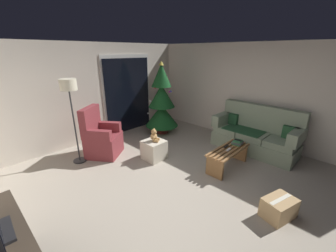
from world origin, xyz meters
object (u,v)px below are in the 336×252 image
object	(u,v)px
book_stack	(238,142)
christmas_tree	(162,103)
armchair	(101,138)
coffee_table	(228,155)
teddy_bear_honey	(154,136)
cell_phone	(238,140)
cardboard_box_taped_mid_floor	(279,208)
remote_white	(229,150)
ottoman	(154,150)
couch	(255,135)
floor_lamp	(69,93)
remote_black	(226,146)

from	to	relation	value
book_stack	christmas_tree	world-z (taller)	christmas_tree
armchair	coffee_table	bearing A→B (deg)	-57.91
teddy_bear_honey	cell_phone	bearing A→B (deg)	-50.30
armchair	cardboard_box_taped_mid_floor	bearing A→B (deg)	-78.07
remote_white	armchair	bearing A→B (deg)	-153.88
book_stack	cardboard_box_taped_mid_floor	bearing A→B (deg)	-131.32
ottoman	cardboard_box_taped_mid_floor	distance (m)	2.60
book_stack	coffee_table	bearing A→B (deg)	177.10
book_stack	armchair	size ratio (longest dim) A/B	0.21
teddy_bear_honey	cardboard_box_taped_mid_floor	world-z (taller)	teddy_bear_honey
couch	floor_lamp	xyz separation A→B (m)	(-3.20, 2.51, 1.11)
couch	cardboard_box_taped_mid_floor	bearing A→B (deg)	-148.45
cell_phone	christmas_tree	distance (m)	2.45
cell_phone	armchair	bearing A→B (deg)	116.87
cardboard_box_taped_mid_floor	coffee_table	bearing A→B (deg)	59.30
coffee_table	armchair	bearing A→B (deg)	122.09
coffee_table	ottoman	xyz separation A→B (m)	(-0.80, 1.37, -0.06)
armchair	floor_lamp	bearing A→B (deg)	171.63
teddy_bear_honey	floor_lamp	bearing A→B (deg)	137.83
teddy_bear_honey	cardboard_box_taped_mid_floor	size ratio (longest dim) A/B	0.53
armchair	cardboard_box_taped_mid_floor	size ratio (longest dim) A/B	2.11
christmas_tree	teddy_bear_honey	bearing A→B (deg)	-140.09
floor_lamp	teddy_bear_honey	bearing A→B (deg)	-42.17
ottoman	teddy_bear_honey	size ratio (longest dim) A/B	1.54
remote_white	cell_phone	size ratio (longest dim) A/B	1.08
ottoman	remote_black	bearing A→B (deg)	-56.23
cell_phone	remote_black	bearing A→B (deg)	149.54
couch	teddy_bear_honey	bearing A→B (deg)	144.64
cell_phone	teddy_bear_honey	size ratio (longest dim) A/B	0.50
armchair	ottoman	world-z (taller)	armchair
remote_black	ottoman	size ratio (longest dim) A/B	0.35
remote_black	armchair	distance (m)	2.77
cell_phone	christmas_tree	world-z (taller)	christmas_tree
christmas_tree	floor_lamp	size ratio (longest dim) A/B	1.15
couch	coffee_table	size ratio (longest dim) A/B	1.78
book_stack	ottoman	distance (m)	1.81
book_stack	cardboard_box_taped_mid_floor	xyz separation A→B (m)	(-1.07, -1.21, -0.31)
book_stack	christmas_tree	size ratio (longest dim) A/B	0.11
coffee_table	cell_phone	xyz separation A→B (m)	(0.35, -0.02, 0.24)
couch	cardboard_box_taped_mid_floor	world-z (taller)	couch
couch	armchair	world-z (taller)	armchair
cell_phone	floor_lamp	distance (m)	3.56
remote_white	armchair	distance (m)	2.81
armchair	floor_lamp	xyz separation A→B (m)	(-0.52, 0.08, 1.10)
floor_lamp	teddy_bear_honey	xyz separation A→B (m)	(1.22, -1.10, -0.96)
coffee_table	cardboard_box_taped_mid_floor	bearing A→B (deg)	-120.70
cell_phone	christmas_tree	xyz separation A→B (m)	(0.11, 2.42, 0.39)
book_stack	cardboard_box_taped_mid_floor	distance (m)	1.65
remote_white	cardboard_box_taped_mid_floor	distance (m)	1.42
couch	coffee_table	distance (m)	1.20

